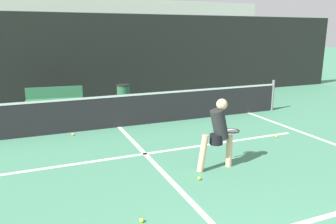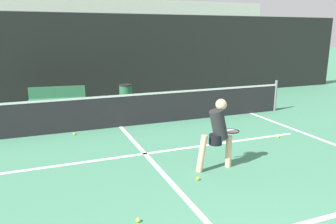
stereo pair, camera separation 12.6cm
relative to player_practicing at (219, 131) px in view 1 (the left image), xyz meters
The scene contains 15 objects.
court_service_line 1.88m from the player_practicing, 129.86° to the left, with size 8.25×0.10×0.01m, color white.
court_center_mark 1.54m from the player_practicing, 146.14° to the left, with size 0.10×5.84×0.01m, color white.
court_sideline_right 3.58m from the player_practicing, 12.17° to the left, with size 0.10×6.84×0.01m, color white.
net 3.83m from the player_practicing, 106.71° to the left, with size 11.09×0.09×1.07m.
fence_back 7.70m from the player_practicing, 98.25° to the left, with size 24.00×0.06×3.41m.
player_practicing is the anchor object (origin of this frame).
tennis_ball_scattered_3 2.82m from the player_practicing, 24.60° to the left, with size 0.07×0.07×0.07m, color #D1E033.
tennis_ball_scattered_4 4.20m from the player_practicing, 126.10° to the left, with size 0.07×0.07×0.07m, color #D1E033.
tennis_ball_scattered_7 2.51m from the player_practicing, 147.87° to the right, with size 0.07×0.07×0.07m, color #D1E033.
tennis_ball_scattered_8 1.02m from the player_practicing, 149.86° to the right, with size 0.07×0.07×0.07m, color #D1E033.
courtside_bench 6.87m from the player_practicing, 112.70° to the left, with size 1.90×0.58×0.86m.
trash_bin 6.10m from the player_practicing, 92.83° to the left, with size 0.48×0.48×0.85m.
parked_car 11.20m from the player_practicing, 113.00° to the left, with size 1.75×4.16×1.42m.
tree_west 15.46m from the player_practicing, 60.90° to the left, with size 3.05×3.05×3.57m.
building_far 22.93m from the player_practicing, 92.75° to the left, with size 36.00×2.40×5.33m, color beige.
Camera 1 is at (-2.19, -1.04, 2.67)m, focal length 35.00 mm.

